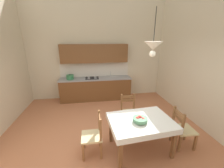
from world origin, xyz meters
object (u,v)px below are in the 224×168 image
dining_chair_kitchen_side (129,112)px  fruit_bowl (140,119)px  pendant_lamp (153,46)px  kitchen_cabinetry (95,79)px  dining_chair_window_side (182,129)px  dining_chair_tv_side (94,136)px  dining_table (141,125)px

dining_chair_kitchen_side → fruit_bowl: 1.03m
pendant_lamp → kitchen_cabinetry: bearing=106.7°
kitchen_cabinetry → dining_chair_window_side: size_ratio=3.03×
fruit_bowl → pendant_lamp: 1.45m
dining_chair_tv_side → pendant_lamp: pendant_lamp is taller
dining_table → dining_chair_kitchen_side: 0.91m
kitchen_cabinetry → dining_chair_kitchen_side: 2.28m
fruit_bowl → dining_table: bearing=54.8°
dining_table → dining_chair_tv_side: dining_chair_tv_side is taller
dining_chair_kitchen_side → dining_chair_window_side: 1.36m
dining_chair_kitchen_side → dining_chair_window_side: (0.99, -0.94, 0.00)m
kitchen_cabinetry → pendant_lamp: (0.91, -3.05, 1.40)m
kitchen_cabinetry → dining_chair_window_side: kitchen_cabinetry is taller
dining_table → fruit_bowl: (-0.05, -0.07, 0.19)m
kitchen_cabinetry → pendant_lamp: bearing=-73.3°
dining_table → dining_chair_window_side: bearing=-2.8°
dining_table → pendant_lamp: pendant_lamp is taller
kitchen_cabinetry → dining_chair_tv_side: (-0.18, -2.94, -0.41)m
kitchen_cabinetry → dining_table: kitchen_cabinetry is taller
dining_chair_tv_side → dining_table: bearing=-2.6°
dining_chair_tv_side → fruit_bowl: dining_chair_tv_side is taller
dining_chair_window_side → pendant_lamp: (-0.88, -0.02, 1.81)m
dining_chair_window_side → kitchen_cabinetry: bearing=120.7°
dining_chair_kitchen_side → pendant_lamp: pendant_lamp is taller
dining_table → fruit_bowl: size_ratio=4.63×
dining_table → dining_chair_kitchen_side: (-0.01, 0.89, -0.18)m
fruit_bowl → dining_chair_kitchen_side: bearing=87.4°
kitchen_cabinetry → dining_chair_tv_side: bearing=-93.6°
dining_chair_kitchen_side → dining_chair_window_side: same height
fruit_bowl → pendant_lamp: pendant_lamp is taller
fruit_bowl → kitchen_cabinetry: bearing=104.1°
dining_chair_window_side → fruit_bowl: 1.09m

